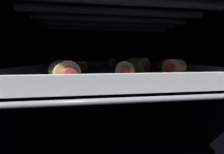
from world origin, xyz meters
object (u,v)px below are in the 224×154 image
Objects in this scene: pig_in_blanket_mid_0 at (84,65)px; pig_in_blanket_mid_4 at (138,65)px; pig_in_blanket_mid_1 at (112,62)px; pig_in_blanket_mid_5 at (174,68)px; baking_tray_mid at (113,71)px; pig_in_blanket_mid_2 at (64,72)px; heating_element at (113,19)px; pig_in_blanket_mid_3 at (169,66)px; oven_rack_mid at (113,74)px; pig_in_blanket_mid_6 at (126,70)px.

pig_in_blanket_mid_4 is at bearing -31.70° from pig_in_blanket_mid_0.
pig_in_blanket_mid_1 and pig_in_blanket_mid_5 have the same top height.
pig_in_blanket_mid_2 is at bearing -117.77° from baking_tray_mid.
pig_in_blanket_mid_3 is at bearing -21.02° from heating_element.
heating_element is 14.02cm from oven_rack_mid.
pig_in_blanket_mid_0 is at bearing 162.71° from pig_in_blanket_mid_3.
heating_element is at bearing 127.05° from pig_in_blanket_mid_4.
pig_in_blanket_mid_6 is at bearing -170.47° from pig_in_blanket_mid_5.
pig_in_blanket_mid_2 reaches higher than pig_in_blanket_mid_3.
baking_tray_mid is 7.52× the size of pig_in_blanket_mid_4.
pig_in_blanket_mid_5 is at bearing 13.48° from pig_in_blanket_mid_2.
heating_element is 1.00× the size of baking_tray_mid.
baking_tray_mid is 15.17cm from pig_in_blanket_mid_5.
pig_in_blanket_mid_3 is at bearing -21.02° from baking_tray_mid.
pig_in_blanket_mid_3 is 1.06× the size of pig_in_blanket_mid_4.
pig_in_blanket_mid_3 is 8.21cm from pig_in_blanket_mid_4.
pig_in_blanket_mid_2 is 16.10cm from pig_in_blanket_mid_4.
oven_rack_mid is 9.60× the size of pig_in_blanket_mid_5.
pig_in_blanket_mid_1 is 24.60cm from pig_in_blanket_mid_5.
pig_in_blanket_mid_1 is 28.73cm from pig_in_blanket_mid_2.
pig_in_blanket_mid_2 reaches higher than baking_tray_mid.
heating_element is 8.05× the size of pig_in_blanket_mid_5.
pig_in_blanket_mid_1 is at bearing 71.47° from pig_in_blanket_mid_2.
baking_tray_mid is 17.86cm from pig_in_blanket_mid_2.
pig_in_blanket_mid_4 is at bearing 56.76° from pig_in_blanket_mid_6.
heating_element is 14.36cm from pig_in_blanket_mid_0.
heating_element reaches higher than pig_in_blanket_mid_2.
pig_in_blanket_mid_6 is (-0.32, -24.45, -0.10)cm from pig_in_blanket_mid_1.
heating_element is 8.28× the size of pig_in_blanket_mid_1.
pig_in_blanket_mid_2 is at bearing -117.77° from oven_rack_mid.
pig_in_blanket_mid_0 is 1.02× the size of pig_in_blanket_mid_6.
oven_rack_mid is (0.00, -0.00, -14.02)cm from heating_element.
pig_in_blanket_mid_2 is (-8.29, -15.74, 2.53)cm from oven_rack_mid.
pig_in_blanket_mid_2 is at bearing -153.05° from pig_in_blanket_mid_3.
oven_rack_mid is at bearing -94.20° from pig_in_blanket_mid_1.
pig_in_blanket_mid_1 is 24.45cm from pig_in_blanket_mid_6.
pig_in_blanket_mid_1 is at bearing 85.80° from baking_tray_mid.
baking_tray_mid is 8.21cm from pig_in_blanket_mid_4.
pig_in_blanket_mid_3 is at bearing -17.29° from pig_in_blanket_mid_0.
heating_element is 0.84× the size of oven_rack_mid.
pig_in_blanket_mid_3 is 1.17× the size of pig_in_blanket_mid_6.
heating_element reaches higher than pig_in_blanket_mid_4.
pig_in_blanket_mid_3 reaches higher than baking_tray_mid.
pig_in_blanket_mid_4 is (3.98, -17.89, 0.14)cm from pig_in_blanket_mid_1.
pig_in_blanket_mid_3 is (12.91, -4.96, 1.58)cm from baking_tray_mid.
pig_in_blanket_mid_5 is at bearing -49.00° from oven_rack_mid.
pig_in_blanket_mid_1 is 0.91× the size of pig_in_blanket_mid_4.
pig_in_blanket_mid_2 is 18.69cm from pig_in_blanket_mid_5.
pig_in_blanket_mid_1 reaches higher than baking_tray_mid.
pig_in_blanket_mid_2 is 1.03× the size of pig_in_blanket_mid_5.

